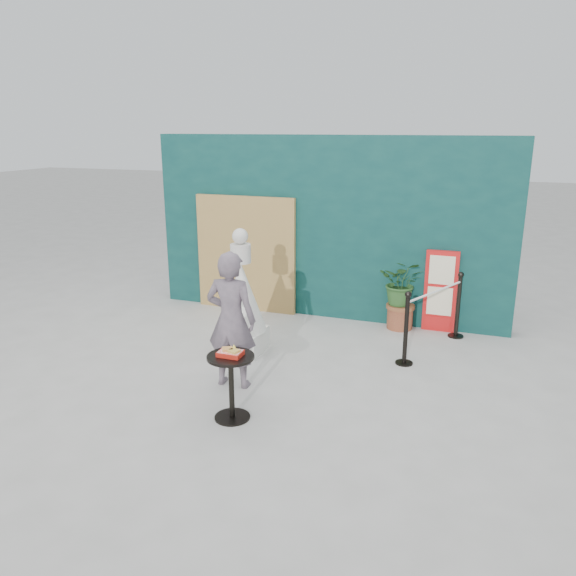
# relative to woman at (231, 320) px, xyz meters

# --- Properties ---
(ground) EXTENTS (60.00, 60.00, 0.00)m
(ground) POSITION_rel_woman_xyz_m (0.34, -0.10, -0.86)
(ground) COLOR #ADAAA5
(ground) RESTS_ON ground
(back_wall) EXTENTS (6.00, 0.30, 3.00)m
(back_wall) POSITION_rel_woman_xyz_m (0.34, 3.05, 0.64)
(back_wall) COLOR #0B3131
(back_wall) RESTS_ON ground
(bamboo_fence) EXTENTS (1.80, 0.08, 2.00)m
(bamboo_fence) POSITION_rel_woman_xyz_m (-1.06, 2.84, 0.14)
(bamboo_fence) COLOR tan
(bamboo_fence) RESTS_ON ground
(woman) EXTENTS (0.65, 0.45, 1.72)m
(woman) POSITION_rel_woman_xyz_m (0.00, 0.00, 0.00)
(woman) COLOR slate
(woman) RESTS_ON ground
(menu_board) EXTENTS (0.50, 0.07, 1.30)m
(menu_board) POSITION_rel_woman_xyz_m (2.24, 2.85, -0.21)
(menu_board) COLOR red
(menu_board) RESTS_ON ground
(statue) EXTENTS (0.70, 0.70, 1.79)m
(statue) POSITION_rel_woman_xyz_m (-0.33, 1.05, -0.13)
(statue) COLOR white
(statue) RESTS_ON ground
(cafe_table) EXTENTS (0.52, 0.52, 0.75)m
(cafe_table) POSITION_rel_woman_xyz_m (0.35, -0.77, -0.36)
(cafe_table) COLOR black
(cafe_table) RESTS_ON ground
(food_basket) EXTENTS (0.26, 0.19, 0.11)m
(food_basket) POSITION_rel_woman_xyz_m (0.35, -0.77, -0.07)
(food_basket) COLOR red
(food_basket) RESTS_ON cafe_table
(planter) EXTENTS (0.67, 0.58, 1.14)m
(planter) POSITION_rel_woman_xyz_m (1.65, 2.76, -0.20)
(planter) COLOR brown
(planter) RESTS_ON ground
(stanchion_barrier) EXTENTS (0.84, 1.54, 1.03)m
(stanchion_barrier) POSITION_rel_woman_xyz_m (2.24, 2.02, -0.36)
(stanchion_barrier) COLOR black
(stanchion_barrier) RESTS_ON ground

